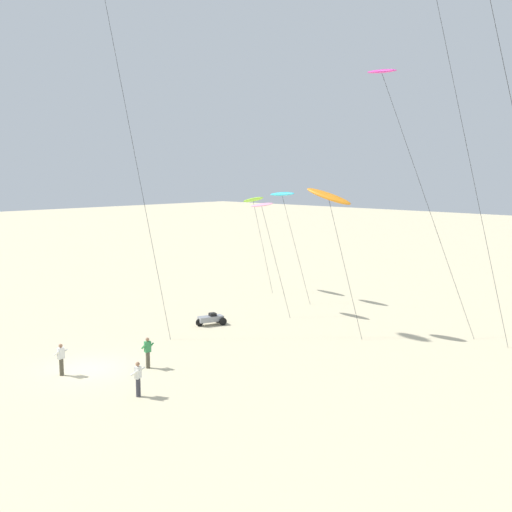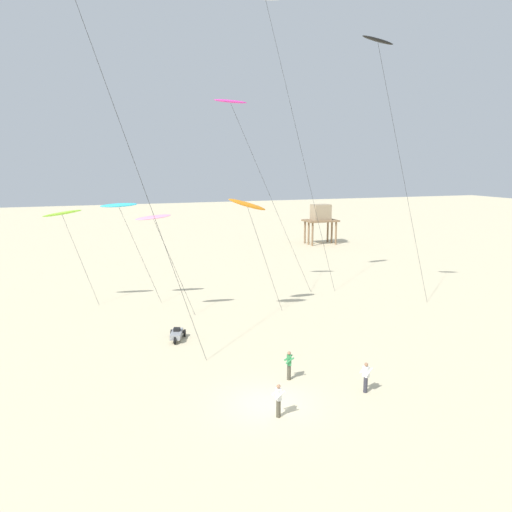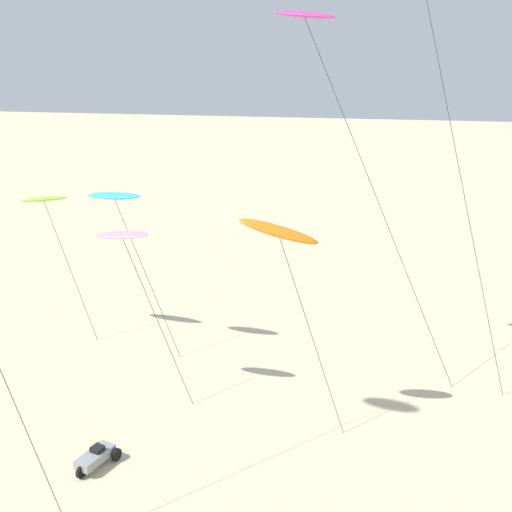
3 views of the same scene
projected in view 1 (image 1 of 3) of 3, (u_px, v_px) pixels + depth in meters
ground_plane at (88, 369)px, 33.48m from camera, size 260.00×260.00×0.00m
kite_lime at (253, 200)px, 54.89m from camera, size 4.16×1.57×8.37m
kite_pink at (262, 206)px, 46.24m from camera, size 4.43×1.12×8.28m
kite_cyan at (282, 194)px, 50.88m from camera, size 4.78×1.19×8.85m
kite_magenta at (383, 74)px, 42.71m from camera, size 9.11×1.33×17.41m
kite_orange at (329, 197)px, 40.32m from camera, size 4.61×1.26×9.54m
kite_flyer_nearest at (61, 358)px, 32.34m from camera, size 0.51×0.54×1.67m
kite_flyer_middle at (148, 352)px, 33.54m from camera, size 0.60×0.62×1.67m
kite_flyer_furthest at (138, 378)px, 29.29m from camera, size 0.65×0.67×1.67m
beach_buggy at (211, 319)px, 42.99m from camera, size 1.41×2.13×0.82m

